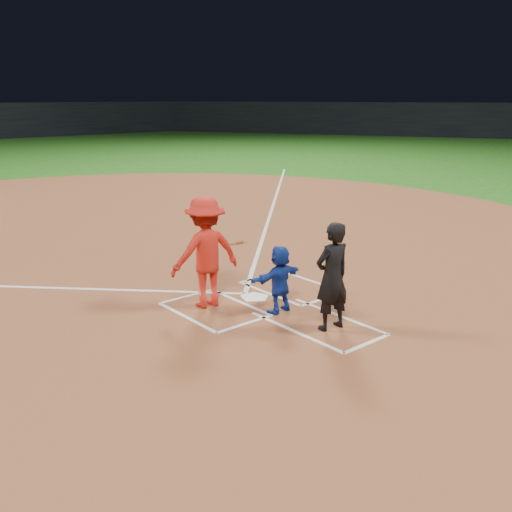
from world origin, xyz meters
TOP-DOWN VIEW (x-y plane):
  - ground at (0.00, 0.00)m, footprint 120.00×120.00m
  - home_plate_dirt at (0.00, 6.00)m, footprint 28.00×28.00m
  - stadium_wall_right at (42.00, 24.00)m, footprint 31.04×52.56m
  - home_plate at (0.00, 0.00)m, footprint 0.60×0.60m
  - catcher at (-0.12, -0.85)m, footprint 1.17×0.42m
  - umpire at (0.01, -1.99)m, footprint 0.71×0.50m
  - chalk_markings at (0.00, 5.29)m, footprint 28.35×17.32m
  - batter_at_plate at (-0.95, 0.26)m, footprint 1.46×1.05m

SIDE VIEW (x-z plane):
  - ground at x=0.00m, z-range 0.00..0.00m
  - home_plate_dirt at x=0.00m, z-range 0.00..0.01m
  - chalk_markings at x=0.00m, z-range 0.01..0.02m
  - home_plate at x=0.00m, z-range 0.01..0.03m
  - catcher at x=-0.12m, z-range 0.01..1.25m
  - umpire at x=0.01m, z-range 0.01..1.85m
  - batter_at_plate at x=-0.95m, z-range 0.01..2.08m
  - stadium_wall_right at x=42.00m, z-range 0.00..3.20m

